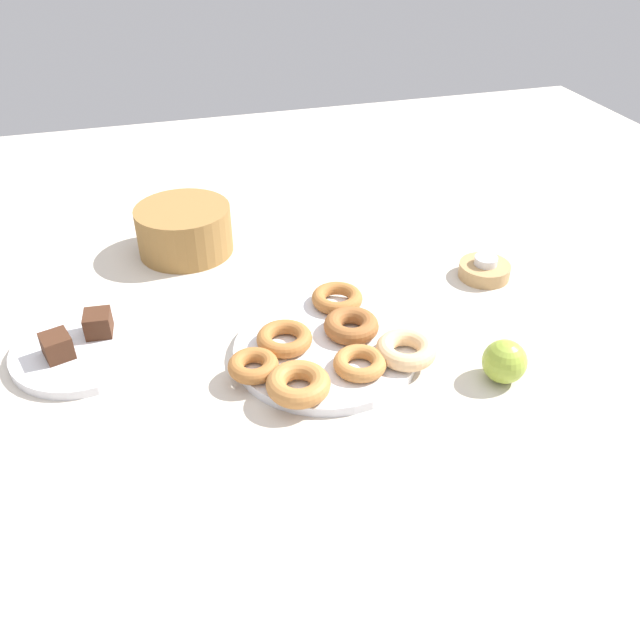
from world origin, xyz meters
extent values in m
plane|color=beige|center=(0.00, 0.00, 0.00)|extent=(2.40, 2.40, 0.00)
cylinder|color=silver|center=(0.00, 0.00, 0.01)|extent=(0.29, 0.29, 0.02)
torus|color=#EABC84|center=(0.11, -0.06, 0.03)|extent=(0.10, 0.10, 0.03)
torus|color=#BC7A3D|center=(0.03, -0.07, 0.03)|extent=(0.11, 0.11, 0.02)
torus|color=#AD6B33|center=(-0.12, -0.03, 0.03)|extent=(0.08, 0.08, 0.02)
torus|color=#AD6B33|center=(-0.06, 0.02, 0.03)|extent=(0.11, 0.11, 0.02)
torus|color=#AD6B33|center=(0.05, 0.11, 0.03)|extent=(0.12, 0.12, 0.02)
torus|color=#BC7A3D|center=(-0.07, -0.09, 0.03)|extent=(0.10, 0.10, 0.03)
torus|color=#995B2D|center=(0.05, 0.02, 0.03)|extent=(0.11, 0.11, 0.03)
cylinder|color=silver|center=(-0.37, 0.11, 0.01)|extent=(0.22, 0.22, 0.02)
cube|color=#472819|center=(-0.40, 0.09, 0.03)|extent=(0.05, 0.05, 0.04)
cube|color=#472819|center=(-0.34, 0.14, 0.03)|extent=(0.04, 0.05, 0.04)
cylinder|color=tan|center=(0.35, 0.14, 0.01)|extent=(0.09, 0.09, 0.03)
cylinder|color=silver|center=(0.35, 0.14, 0.03)|extent=(0.04, 0.04, 0.01)
cylinder|color=olive|center=(-0.17, 0.40, 0.05)|extent=(0.21, 0.21, 0.09)
sphere|color=#93AD38|center=(0.24, -0.13, 0.03)|extent=(0.07, 0.07, 0.07)
camera|label=1|loc=(-0.24, -0.78, 0.65)|focal=36.93mm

